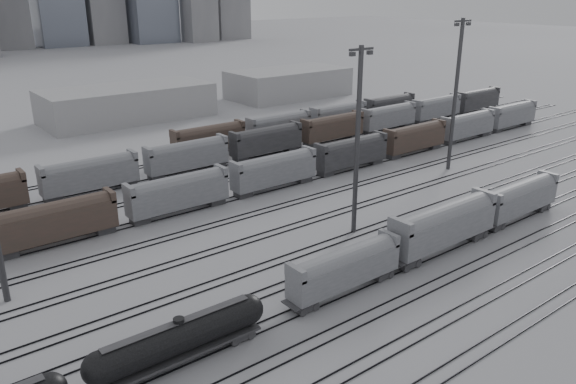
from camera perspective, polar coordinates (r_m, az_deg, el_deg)
ground at (r=63.95m, az=10.10°, el=-8.78°), size 900.00×900.00×0.00m
tracks at (r=75.35m, az=0.27°, el=-3.77°), size 220.00×71.50×0.16m
tank_car_b at (r=50.24m, az=-10.91°, el=-14.36°), size 16.81×2.80×4.16m
hopper_car_a at (r=59.44m, az=5.79°, el=-7.56°), size 13.86×2.75×4.96m
hopper_car_b at (r=70.50m, az=15.53°, el=-3.10°), size 16.62×3.30×5.94m
hopper_car_c at (r=84.09m, az=22.49°, el=-0.46°), size 14.68×2.92×5.25m
light_mast_c at (r=71.02m, az=7.07°, el=5.46°), size 3.86×0.62×24.14m
light_mast_d at (r=101.30m, az=16.67°, el=9.69°), size 4.15×0.66×25.94m
bg_string_near at (r=89.71m, az=-1.42°, el=2.04°), size 151.00×3.00×5.60m
bg_string_mid at (r=107.78m, az=-2.21°, el=5.12°), size 151.00×3.00×5.60m
bg_string_far at (r=124.34m, az=2.22°, el=7.14°), size 66.00×3.00×5.60m
warehouse_mid at (r=144.30m, az=-15.98°, el=8.68°), size 40.00×18.00×8.00m
warehouse_right at (r=169.05m, az=0.08°, el=11.00°), size 35.00×18.00×8.00m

